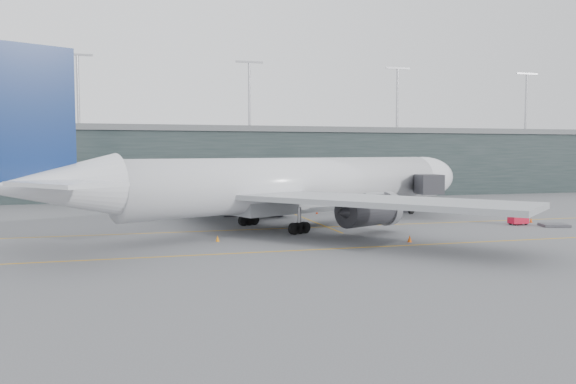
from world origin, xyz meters
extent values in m
plane|color=#56555A|center=(0.00, 0.00, 0.00)|extent=(320.00, 320.00, 0.00)
cube|color=#C78B12|center=(0.00, -4.00, 0.01)|extent=(160.00, 0.25, 0.02)
cube|color=#C78B12|center=(0.00, -20.00, 0.01)|extent=(160.00, 0.25, 0.02)
cube|color=#C78B12|center=(5.00, 20.00, 0.01)|extent=(0.25, 60.00, 0.02)
cube|color=#1E2A29|center=(0.00, 58.00, 7.00)|extent=(240.00, 35.00, 14.00)
cube|color=#5B5E60|center=(0.00, 58.00, 14.60)|extent=(240.00, 36.00, 1.20)
cylinder|color=#9E9EA3|center=(-30.00, 48.00, 22.00)|extent=(0.60, 0.60, 14.00)
cylinder|color=#9E9EA3|center=(5.00, 48.00, 22.00)|extent=(0.60, 0.60, 14.00)
cylinder|color=#9E9EA3|center=(40.00, 48.00, 22.00)|extent=(0.60, 0.60, 14.00)
cylinder|color=#9E9EA3|center=(75.00, 48.00, 22.00)|extent=(0.60, 0.60, 14.00)
cylinder|color=silver|center=(1.54, -2.67, 5.66)|extent=(47.40, 26.67, 6.63)
ellipsoid|color=silver|center=(25.30, 8.34, 5.66)|extent=(15.41, 11.86, 6.63)
cone|color=silver|center=(-26.10, -15.47, 6.41)|extent=(13.34, 10.71, 6.36)
cube|color=#989BA0|center=(0.57, -3.12, 3.10)|extent=(17.76, 12.03, 2.14)
cube|color=black|center=(28.98, 10.04, 6.73)|extent=(3.48, 3.90, 0.86)
cube|color=#989BA0|center=(5.59, -19.05, 4.60)|extent=(27.55, 29.74, 0.59)
cylinder|color=#353539|center=(7.74, -10.98, 2.78)|extent=(8.36, 6.54, 3.74)
cube|color=#989BA0|center=(-8.33, 11.02, 4.60)|extent=(14.27, 32.11, 0.59)
cylinder|color=#353539|center=(-0.79, 7.45, 2.78)|extent=(8.36, 6.54, 3.74)
cube|color=navy|center=(-27.56, -16.14, 13.15)|extent=(6.53, 3.40, 12.83)
cube|color=silver|center=(-24.60, -21.25, 6.95)|extent=(10.68, 11.15, 0.37)
cube|color=silver|center=(-29.54, -10.58, 6.95)|extent=(7.44, 10.48, 0.37)
cylinder|color=black|center=(22.87, 7.21, 0.59)|extent=(1.25, 0.88, 1.18)
cylinder|color=#9E9EA3|center=(22.87, 7.21, 1.39)|extent=(0.32, 0.32, 2.78)
cylinder|color=black|center=(-0.19, -9.12, 0.69)|extent=(1.49, 1.07, 1.39)
cylinder|color=black|center=(-4.50, 0.19, 0.69)|extent=(1.49, 1.07, 1.39)
cube|color=#2A2B2F|center=(22.15, 0.49, 5.06)|extent=(3.60, 3.96, 2.83)
cube|color=#2A2B2F|center=(23.03, 8.84, 5.06)|extent=(3.89, 13.34, 2.53)
cube|color=#2A2B2F|center=(24.40, 21.92, 5.06)|extent=(4.14, 13.37, 2.63)
cube|color=#2A2B2F|center=(25.78, 35.00, 5.06)|extent=(4.39, 13.40, 2.73)
cylinder|color=#9E9EA3|center=(23.10, 9.54, 1.92)|extent=(0.51, 0.51, 3.84)
cube|color=#353539|center=(23.10, 9.54, 0.35)|extent=(2.17, 1.72, 0.71)
cylinder|color=#2A2B2F|center=(22.15, 40.50, 5.06)|extent=(4.05, 4.05, 3.04)
cylinder|color=#2A2B2F|center=(22.15, 40.50, 1.82)|extent=(1.82, 1.82, 3.64)
cube|color=red|center=(30.40, -8.64, 0.89)|extent=(2.31, 1.47, 1.37)
cylinder|color=black|center=(29.56, -9.16, 0.21)|extent=(0.42, 0.16, 0.42)
cylinder|color=black|center=(31.24, -9.16, 0.21)|extent=(0.42, 0.16, 0.42)
cylinder|color=black|center=(29.56, -8.11, 0.21)|extent=(0.42, 0.16, 0.42)
cylinder|color=black|center=(31.24, -8.11, 0.21)|extent=(0.42, 0.16, 0.42)
cube|color=#3E3D43|center=(33.85, -11.31, 0.20)|extent=(3.92, 3.48, 0.33)
cube|color=#353539|center=(-5.35, 10.92, 0.14)|extent=(1.94, 1.55, 0.19)
cube|color=#B5BBC2|center=(-5.35, 10.92, 1.01)|extent=(1.55, 1.45, 1.45)
cube|color=navy|center=(-5.35, 10.92, 1.77)|extent=(1.60, 1.50, 0.08)
cube|color=#353539|center=(-3.58, 11.66, 0.16)|extent=(2.33, 1.92, 0.22)
cube|color=silver|center=(-3.58, 11.66, 1.15)|extent=(1.88, 1.78, 1.65)
cube|color=navy|center=(-3.58, 11.66, 2.01)|extent=(1.94, 1.84, 0.09)
cube|color=#353539|center=(1.26, 9.47, 0.17)|extent=(2.40, 1.97, 0.23)
cube|color=#A9ADB5|center=(1.26, 9.47, 1.20)|extent=(1.94, 1.83, 1.71)
cube|color=navy|center=(1.26, 9.47, 2.09)|extent=(2.00, 1.89, 0.09)
cone|color=#DE450C|center=(33.70, -7.03, 0.34)|extent=(0.43, 0.43, 0.69)
cone|color=#E4540C|center=(9.60, -18.14, 0.38)|extent=(0.48, 0.48, 0.77)
cone|color=#F43A0D|center=(8.55, 11.20, 0.32)|extent=(0.40, 0.40, 0.64)
cone|color=orange|center=(-10.36, -12.36, 0.34)|extent=(0.42, 0.42, 0.67)
camera|label=1|loc=(-18.52, -72.64, 9.61)|focal=35.00mm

